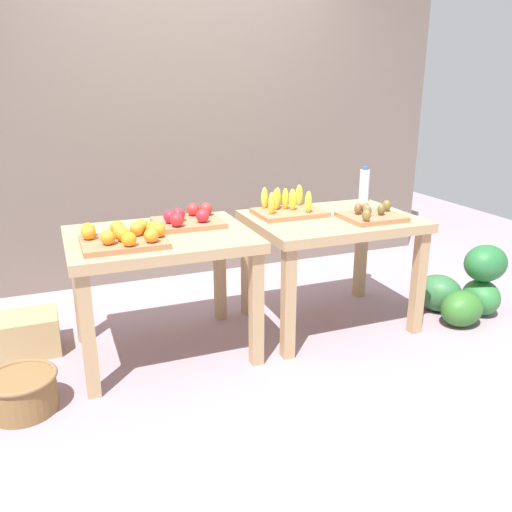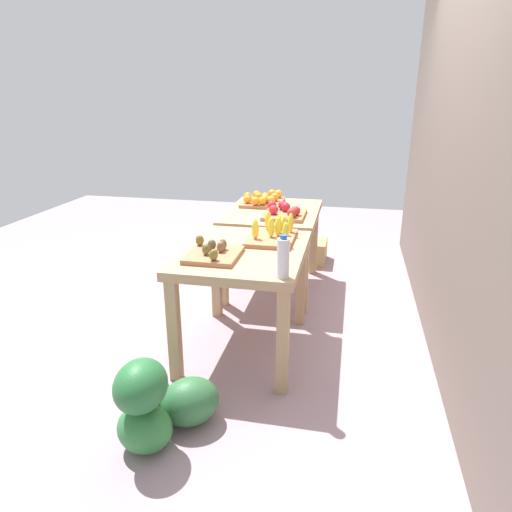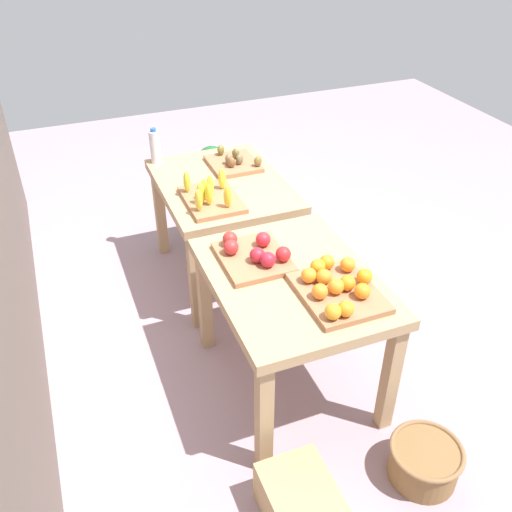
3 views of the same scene
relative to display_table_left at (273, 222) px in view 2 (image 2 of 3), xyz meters
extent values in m
plane|color=gray|center=(0.56, 0.00, -0.64)|extent=(8.00, 8.00, 0.00)
cube|color=#6B5D54|center=(0.56, 1.35, 0.86)|extent=(4.40, 0.12, 3.00)
cube|color=tan|center=(0.00, 0.00, 0.08)|extent=(1.04, 0.80, 0.06)
cube|color=tan|center=(-0.46, -0.34, -0.29)|extent=(0.07, 0.07, 0.69)
cube|color=tan|center=(0.46, -0.34, -0.29)|extent=(0.07, 0.07, 0.69)
cube|color=tan|center=(-0.46, 0.34, -0.29)|extent=(0.07, 0.07, 0.69)
cube|color=tan|center=(0.46, 0.34, -0.29)|extent=(0.07, 0.07, 0.69)
cube|color=tan|center=(1.12, 0.00, 0.08)|extent=(1.04, 0.80, 0.06)
cube|color=tan|center=(0.66, -0.34, -0.29)|extent=(0.07, 0.07, 0.69)
cube|color=tan|center=(1.58, -0.34, -0.29)|extent=(0.07, 0.07, 0.69)
cube|color=tan|center=(0.66, 0.34, -0.29)|extent=(0.07, 0.07, 0.69)
cube|color=tan|center=(1.58, 0.34, -0.29)|extent=(0.07, 0.07, 0.69)
cube|color=#A36B48|center=(-0.22, -0.14, 0.12)|extent=(0.44, 0.36, 0.03)
sphere|color=orange|center=(-0.14, -0.10, 0.18)|extent=(0.08, 0.08, 0.08)
sphere|color=orange|center=(-0.24, -0.03, 0.18)|extent=(0.10, 0.10, 0.08)
sphere|color=orange|center=(-0.21, -0.28, 0.18)|extent=(0.10, 0.10, 0.08)
sphere|color=orange|center=(-0.31, -0.21, 0.18)|extent=(0.09, 0.09, 0.08)
sphere|color=orange|center=(-0.23, -0.12, 0.18)|extent=(0.09, 0.09, 0.08)
sphere|color=orange|center=(-0.39, -0.01, 0.18)|extent=(0.09, 0.09, 0.08)
sphere|color=orange|center=(-0.04, -0.17, 0.18)|extent=(0.11, 0.11, 0.08)
sphere|color=orange|center=(-0.23, -0.18, 0.18)|extent=(0.08, 0.08, 0.08)
sphere|color=orange|center=(-0.39, -0.08, 0.18)|extent=(0.11, 0.11, 0.08)
sphere|color=orange|center=(-0.10, -0.03, 0.18)|extent=(0.09, 0.09, 0.08)
sphere|color=orange|center=(-0.09, -0.25, 0.18)|extent=(0.09, 0.09, 0.08)
sphere|color=orange|center=(-0.05, -0.11, 0.18)|extent=(0.08, 0.08, 0.08)
cube|color=#A36B48|center=(0.20, 0.13, 0.12)|extent=(0.40, 0.34, 0.03)
sphere|color=red|center=(0.26, 0.24, 0.18)|extent=(0.10, 0.10, 0.08)
sphere|color=red|center=(0.27, 0.05, 0.18)|extent=(0.09, 0.09, 0.08)
sphere|color=red|center=(0.14, 0.13, 0.18)|extent=(0.08, 0.08, 0.08)
sphere|color=red|center=(0.34, 0.21, 0.18)|extent=(0.10, 0.10, 0.08)
sphere|color=red|center=(0.11, 0.01, 0.18)|extent=(0.11, 0.11, 0.08)
sphere|color=red|center=(0.09, 0.10, 0.18)|extent=(0.11, 0.11, 0.08)
cube|color=#A36B48|center=(0.88, 0.14, 0.12)|extent=(0.44, 0.32, 0.03)
ellipsoid|color=yellow|center=(0.83, 0.22, 0.21)|extent=(0.05, 0.05, 0.14)
ellipsoid|color=yellow|center=(0.80, 0.18, 0.21)|extent=(0.06, 0.06, 0.14)
ellipsoid|color=yellow|center=(0.97, 0.04, 0.21)|extent=(0.04, 0.05, 0.14)
ellipsoid|color=yellow|center=(0.73, 0.09, 0.21)|extent=(0.07, 0.07, 0.14)
ellipsoid|color=yellow|center=(0.87, 0.19, 0.21)|extent=(0.05, 0.06, 0.14)
ellipsoid|color=yellow|center=(0.90, 0.14, 0.21)|extent=(0.07, 0.07, 0.14)
ellipsoid|color=yellow|center=(0.76, 0.26, 0.21)|extent=(0.06, 0.06, 0.14)
ellipsoid|color=yellow|center=(1.01, 0.26, 0.21)|extent=(0.06, 0.05, 0.14)
cube|color=#A36B48|center=(1.32, -0.15, 0.12)|extent=(0.36, 0.32, 0.03)
ellipsoid|color=brown|center=(1.29, -0.11, 0.18)|extent=(0.07, 0.06, 0.07)
ellipsoid|color=brown|center=(1.24, -0.11, 0.18)|extent=(0.07, 0.07, 0.07)
ellipsoid|color=brown|center=(1.19, -0.28, 0.18)|extent=(0.06, 0.07, 0.07)
ellipsoid|color=brown|center=(1.36, -0.19, 0.18)|extent=(0.07, 0.07, 0.07)
ellipsoid|color=brown|center=(1.46, -0.11, 0.18)|extent=(0.07, 0.07, 0.07)
ellipsoid|color=brown|center=(1.26, -0.18, 0.18)|extent=(0.07, 0.07, 0.07)
cylinder|color=silver|center=(1.56, 0.33, 0.22)|extent=(0.07, 0.07, 0.23)
cylinder|color=blue|center=(1.56, 0.33, 0.35)|extent=(0.04, 0.04, 0.02)
ellipsoid|color=#2E7437|center=(2.20, -0.27, -0.51)|extent=(0.29, 0.32, 0.25)
ellipsoid|color=#2F683A|center=(1.96, -0.11, -0.51)|extent=(0.41, 0.42, 0.27)
ellipsoid|color=#326D2A|center=(1.94, -0.37, -0.52)|extent=(0.34, 0.28, 0.24)
ellipsoid|color=#256733|center=(2.20, -0.27, -0.26)|extent=(0.31, 0.26, 0.26)
cylinder|color=brown|center=(-0.80, -0.35, -0.54)|extent=(0.33, 0.33, 0.19)
torus|color=brown|center=(-0.80, -0.35, -0.45)|extent=(0.35, 0.35, 0.02)
cube|color=tan|center=(-0.80, 0.30, -0.52)|extent=(0.40, 0.30, 0.24)
camera|label=1|loc=(-0.56, -2.91, 0.93)|focal=37.17mm
camera|label=2|loc=(3.96, 0.68, 1.09)|focal=32.36mm
camera|label=3|loc=(-2.05, 1.01, 1.79)|focal=39.55mm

